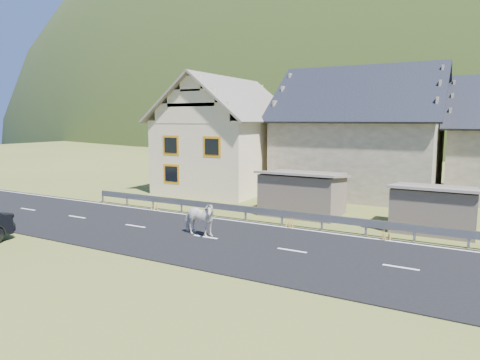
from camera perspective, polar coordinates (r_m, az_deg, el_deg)
The scene contains 11 objects.
ground at distance 16.93m, azimuth 6.94°, elevation -9.44°, with size 160.00×160.00×0.00m, color #475021.
road at distance 16.93m, azimuth 6.94°, elevation -9.38°, with size 60.00×7.00×0.04m, color black.
lane_markings at distance 16.92m, azimuth 6.94°, elevation -9.29°, with size 60.00×6.60×0.01m, color silver.
guardrail at distance 20.14m, azimuth 10.88°, elevation -5.04°, with size 28.10×0.09×0.75m.
shed_left at distance 23.28m, azimuth 8.36°, elevation -1.86°, with size 4.30×3.30×2.40m, color #716053.
shed_right at distance 21.47m, azimuth 24.39°, elevation -3.61°, with size 3.80×2.90×2.20m, color #716053.
house_cream at distance 31.38m, azimuth -1.84°, elevation 6.74°, with size 7.80×9.80×8.30m.
house_stone_a at distance 30.82m, azimuth 15.82°, elevation 6.94°, with size 10.80×9.80×8.90m.
mountain at distance 196.64m, azimuth 28.16°, elevation -0.23°, with size 440.00×280.00×260.00m, color #273414.
conifer_patch at distance 139.09m, azimuth 2.74°, elevation 8.43°, with size 76.00×50.00×28.00m, color black.
horse at distance 18.78m, azimuth -5.55°, elevation -5.13°, with size 1.80×0.82×1.52m, color silver.
Camera 1 is at (5.92, -15.03, 5.07)m, focal length 32.00 mm.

